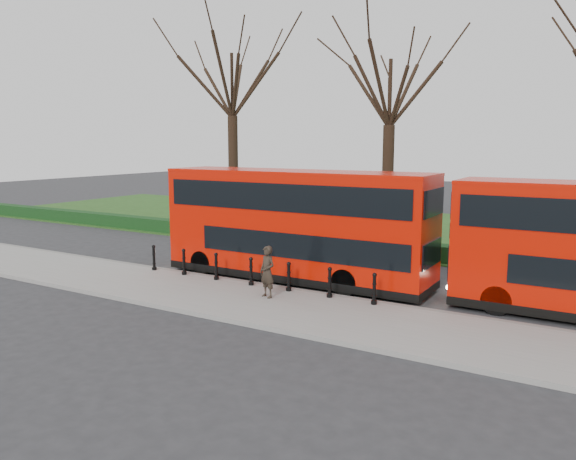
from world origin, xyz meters
The scene contains 12 objects.
ground centered at (0.00, 0.00, 0.00)m, with size 120.00×120.00×0.00m, color #28282B.
pavement centered at (0.00, -3.00, 0.07)m, with size 60.00×4.00×0.15m, color gray.
kerb centered at (0.00, -1.00, 0.07)m, with size 60.00×0.25×0.16m, color slate.
grass_verge centered at (0.00, 15.00, 0.03)m, with size 60.00×18.00×0.06m, color #224517.
hedge centered at (0.00, 6.80, 0.40)m, with size 60.00×0.90×0.80m, color black.
yellow_line_outer centered at (0.00, -0.70, 0.01)m, with size 60.00×0.10×0.01m, color yellow.
yellow_line_inner centered at (0.00, -0.50, 0.01)m, with size 60.00×0.10×0.01m, color yellow.
tree_left centered at (-8.00, 10.00, 9.18)m, with size 8.07×8.07×12.62m.
tree_mid centered at (2.00, 10.00, 8.26)m, with size 7.27×7.27×11.37m.
bollard_row centered at (1.08, -1.35, 0.65)m, with size 9.86×0.15×1.00m.
bus_lead centered at (1.80, 0.65, 2.16)m, with size 10.80×2.48×4.30m.
pedestrian centered at (2.49, -2.42, 1.04)m, with size 0.65×0.42×1.77m, color #2D241C.
Camera 1 is at (12.58, -17.99, 5.39)m, focal length 35.00 mm.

